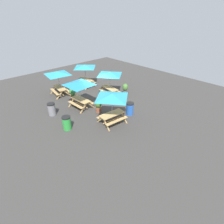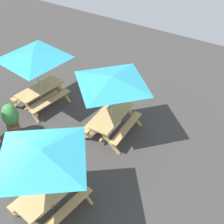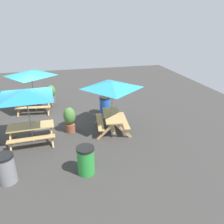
{
  "view_description": "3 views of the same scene",
  "coord_description": "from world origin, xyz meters",
  "px_view_note": "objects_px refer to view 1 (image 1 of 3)",
  "views": [
    {
      "loc": [
        -11.0,
        8.66,
        7.09
      ],
      "look_at": [
        -3.38,
        1.37,
        0.9
      ],
      "focal_mm": 28.0,
      "sensor_mm": 36.0,
      "label": 1
    },
    {
      "loc": [
        -3.09,
        -5.71,
        7.42
      ],
      "look_at": [
        3.64,
        -1.51,
        0.9
      ],
      "focal_mm": 50.0,
      "sensor_mm": 36.0,
      "label": 2
    },
    {
      "loc": [
        -1.22,
        10.06,
        4.79
      ],
      "look_at": [
        -3.38,
        1.37,
        0.9
      ],
      "focal_mm": 35.0,
      "sensor_mm": 36.0,
      "label": 3
    }
  ],
  "objects_px": {
    "picnic_table_1": "(112,98)",
    "picnic_table_4": "(58,75)",
    "potted_plant_1": "(98,105)",
    "potted_plant_0": "(125,89)",
    "picnic_table_3": "(110,75)",
    "trash_bin_blue": "(130,109)",
    "picnic_table_0": "(79,85)",
    "potted_plant_2": "(73,93)",
    "picnic_table_2": "(85,68)",
    "trash_bin_green": "(67,123)",
    "trash_bin_gray": "(52,109)"
  },
  "relations": [
    {
      "from": "picnic_table_1",
      "to": "picnic_table_4",
      "type": "height_order",
      "value": "same"
    },
    {
      "from": "potted_plant_1",
      "to": "potted_plant_0",
      "type": "bearing_deg",
      "value": -78.3
    },
    {
      "from": "potted_plant_0",
      "to": "picnic_table_1",
      "type": "bearing_deg",
      "value": 122.05
    },
    {
      "from": "picnic_table_3",
      "to": "trash_bin_blue",
      "type": "relative_size",
      "value": 2.38
    },
    {
      "from": "picnic_table_1",
      "to": "trash_bin_blue",
      "type": "distance_m",
      "value": 2.37
    },
    {
      "from": "picnic_table_3",
      "to": "potted_plant_0",
      "type": "relative_size",
      "value": 2.13
    },
    {
      "from": "picnic_table_0",
      "to": "potted_plant_0",
      "type": "xyz_separation_m",
      "value": [
        -0.76,
        -4.56,
        -1.4
      ]
    },
    {
      "from": "picnic_table_1",
      "to": "potted_plant_2",
      "type": "bearing_deg",
      "value": -84.21
    },
    {
      "from": "picnic_table_1",
      "to": "potted_plant_0",
      "type": "relative_size",
      "value": 2.13
    },
    {
      "from": "picnic_table_0",
      "to": "picnic_table_1",
      "type": "bearing_deg",
      "value": -178.89
    },
    {
      "from": "picnic_table_2",
      "to": "trash_bin_green",
      "type": "bearing_deg",
      "value": 132.38
    },
    {
      "from": "picnic_table_1",
      "to": "trash_bin_green",
      "type": "relative_size",
      "value": 2.38
    },
    {
      "from": "picnic_table_3",
      "to": "potted_plant_0",
      "type": "height_order",
      "value": "picnic_table_3"
    },
    {
      "from": "trash_bin_gray",
      "to": "potted_plant_2",
      "type": "xyz_separation_m",
      "value": [
        1.15,
        -2.64,
        0.19
      ]
    },
    {
      "from": "trash_bin_blue",
      "to": "potted_plant_1",
      "type": "relative_size",
      "value": 0.84
    },
    {
      "from": "picnic_table_1",
      "to": "potted_plant_0",
      "type": "bearing_deg",
      "value": -141.4
    },
    {
      "from": "trash_bin_gray",
      "to": "trash_bin_green",
      "type": "bearing_deg",
      "value": 176.16
    },
    {
      "from": "picnic_table_1",
      "to": "picnic_table_2",
      "type": "xyz_separation_m",
      "value": [
        7.01,
        -2.88,
        0.0
      ]
    },
    {
      "from": "picnic_table_4",
      "to": "potted_plant_0",
      "type": "bearing_deg",
      "value": -124.52
    },
    {
      "from": "picnic_table_2",
      "to": "trash_bin_blue",
      "type": "relative_size",
      "value": 2.38
    },
    {
      "from": "potted_plant_2",
      "to": "picnic_table_3",
      "type": "bearing_deg",
      "value": -117.74
    },
    {
      "from": "picnic_table_2",
      "to": "picnic_table_3",
      "type": "bearing_deg",
      "value": -177.64
    },
    {
      "from": "picnic_table_1",
      "to": "trash_bin_gray",
      "type": "distance_m",
      "value": 5.0
    },
    {
      "from": "picnic_table_2",
      "to": "potted_plant_2",
      "type": "relative_size",
      "value": 1.86
    },
    {
      "from": "picnic_table_3",
      "to": "trash_bin_gray",
      "type": "bearing_deg",
      "value": 92.98
    },
    {
      "from": "picnic_table_0",
      "to": "picnic_table_4",
      "type": "height_order",
      "value": "same"
    },
    {
      "from": "picnic_table_1",
      "to": "picnic_table_3",
      "type": "xyz_separation_m",
      "value": [
        3.57,
        -3.13,
        0.0
      ]
    },
    {
      "from": "trash_bin_blue",
      "to": "trash_bin_gray",
      "type": "height_order",
      "value": "same"
    },
    {
      "from": "picnic_table_4",
      "to": "potted_plant_0",
      "type": "height_order",
      "value": "picnic_table_4"
    },
    {
      "from": "picnic_table_4",
      "to": "trash_bin_gray",
      "type": "distance_m",
      "value": 4.01
    },
    {
      "from": "trash_bin_green",
      "to": "potted_plant_2",
      "type": "bearing_deg",
      "value": -37.82
    },
    {
      "from": "picnic_table_1",
      "to": "picnic_table_3",
      "type": "distance_m",
      "value": 4.74
    },
    {
      "from": "picnic_table_0",
      "to": "potted_plant_0",
      "type": "relative_size",
      "value": 2.57
    },
    {
      "from": "picnic_table_4",
      "to": "potted_plant_0",
      "type": "relative_size",
      "value": 2.55
    },
    {
      "from": "picnic_table_2",
      "to": "picnic_table_4",
      "type": "xyz_separation_m",
      "value": [
        -0.11,
        3.11,
        0.0
      ]
    },
    {
      "from": "picnic_table_2",
      "to": "potted_plant_2",
      "type": "bearing_deg",
      "value": 121.4
    },
    {
      "from": "picnic_table_2",
      "to": "potted_plant_1",
      "type": "xyz_separation_m",
      "value": [
        -5.15,
        2.59,
        -1.36
      ]
    },
    {
      "from": "trash_bin_blue",
      "to": "trash_bin_gray",
      "type": "bearing_deg",
      "value": 47.14
    },
    {
      "from": "picnic_table_3",
      "to": "trash_bin_green",
      "type": "relative_size",
      "value": 2.38
    },
    {
      "from": "picnic_table_0",
      "to": "trash_bin_gray",
      "type": "distance_m",
      "value": 2.82
    },
    {
      "from": "picnic_table_4",
      "to": "potted_plant_0",
      "type": "xyz_separation_m",
      "value": [
        -4.21,
        -4.53,
        -1.4
      ]
    },
    {
      "from": "picnic_table_1",
      "to": "potted_plant_1",
      "type": "relative_size",
      "value": 2.0
    },
    {
      "from": "trash_bin_blue",
      "to": "picnic_table_0",
      "type": "bearing_deg",
      "value": 30.61
    },
    {
      "from": "trash_bin_green",
      "to": "potted_plant_1",
      "type": "height_order",
      "value": "potted_plant_1"
    },
    {
      "from": "picnic_table_0",
      "to": "trash_bin_green",
      "type": "height_order",
      "value": "picnic_table_0"
    },
    {
      "from": "picnic_table_0",
      "to": "picnic_table_4",
      "type": "relative_size",
      "value": 1.01
    },
    {
      "from": "trash_bin_green",
      "to": "picnic_table_4",
      "type": "bearing_deg",
      "value": -25.19
    },
    {
      "from": "picnic_table_0",
      "to": "picnic_table_2",
      "type": "bearing_deg",
      "value": -44.42
    },
    {
      "from": "trash_bin_green",
      "to": "potted_plant_2",
      "type": "height_order",
      "value": "potted_plant_2"
    },
    {
      "from": "picnic_table_2",
      "to": "potted_plant_0",
      "type": "distance_m",
      "value": 4.76
    }
  ]
}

